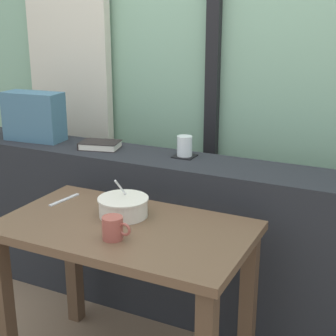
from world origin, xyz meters
name	(u,v)px	position (x,y,z in m)	size (l,w,h in m)	color
outdoor_backdrop	(219,26)	(0.00, 1.09, 1.40)	(4.80, 0.08, 2.80)	#84B293
curtain_left_panel	(69,50)	(-0.91, 0.99, 1.25)	(0.56, 0.06, 2.50)	beige
window_divider_post	(214,46)	(0.00, 1.02, 1.30)	(0.07, 0.05, 2.60)	black
dark_console_ledge	(175,236)	(0.00, 0.55, 0.40)	(2.80, 0.32, 0.80)	#23262B
breakfast_table	(126,255)	(0.04, 0.01, 0.55)	(0.97, 0.56, 0.68)	brown
coaster_square	(185,156)	(0.03, 0.60, 0.81)	(0.10, 0.10, 0.01)	black
juice_glass	(185,147)	(0.03, 0.60, 0.85)	(0.07, 0.07, 0.10)	white
closed_book	(100,145)	(-0.43, 0.55, 0.82)	(0.22, 0.18, 0.04)	black
throw_pillow	(34,116)	(-0.84, 0.55, 0.93)	(0.32, 0.14, 0.26)	#426B84
soup_bowl	(123,207)	(-0.01, 0.09, 0.72)	(0.20, 0.20, 0.16)	silver
fork_utensil	(64,200)	(-0.33, 0.12, 0.69)	(0.02, 0.17, 0.01)	silver
ceramic_mug	(113,228)	(0.07, -0.11, 0.73)	(0.11, 0.08, 0.08)	#9E4C42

